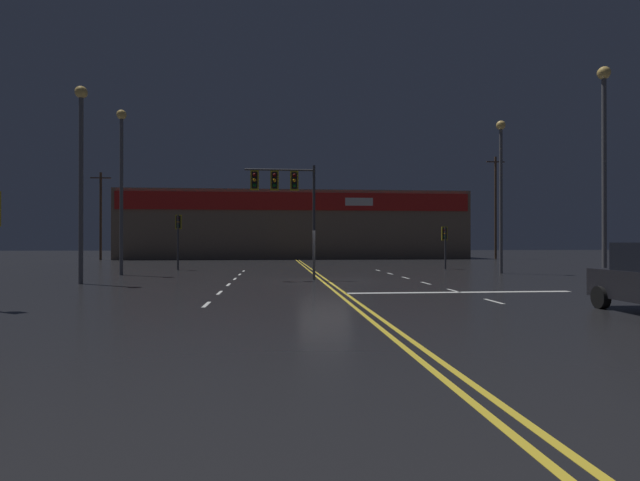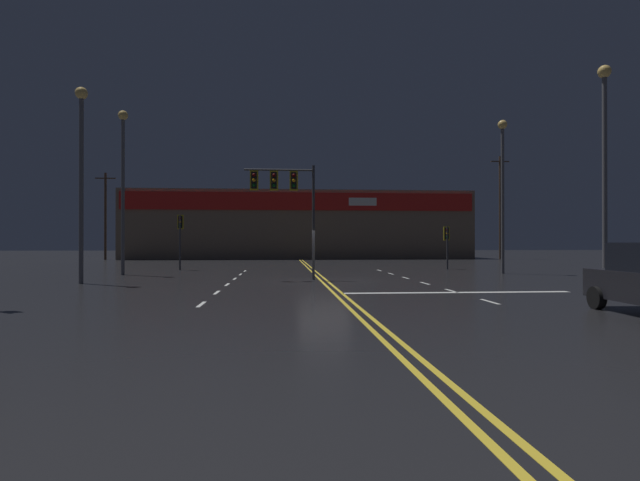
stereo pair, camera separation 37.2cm
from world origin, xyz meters
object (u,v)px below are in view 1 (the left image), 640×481
object	(u,v)px
traffic_signal_median	(285,190)
streetlight_far_right	(121,170)
streetlight_near_left	(501,176)
traffic_signal_corner_northwest	(178,229)
traffic_signal_corner_northeast	(445,238)
streetlight_median_approach	(604,146)
streetlight_far_left	(81,157)

from	to	relation	value
traffic_signal_median	streetlight_far_right	bearing A→B (deg)	153.29
traffic_signal_median	streetlight_near_left	size ratio (longest dim) A/B	0.62
traffic_signal_corner_northwest	streetlight_far_right	distance (m)	6.55
traffic_signal_median	traffic_signal_corner_northeast	distance (m)	15.08
traffic_signal_corner_northwest	streetlight_near_left	xyz separation A→B (m)	(20.44, -5.59, 3.19)
traffic_signal_corner_northwest	streetlight_median_approach	xyz separation A→B (m)	(21.03, -14.36, 3.33)
streetlight_median_approach	streetlight_far_right	xyz separation A→B (m)	(-23.29, 9.19, -0.01)
traffic_signal_median	streetlight_far_right	xyz separation A→B (m)	(-9.36, 4.71, 1.58)
streetlight_median_approach	streetlight_far_right	size ratio (longest dim) A/B	1.00
traffic_signal_corner_northeast	streetlight_far_left	bearing A→B (deg)	-152.44
streetlight_near_left	streetlight_far_left	size ratio (longest dim) A/B	1.04
traffic_signal_corner_northeast	streetlight_far_right	size ratio (longest dim) A/B	0.32
streetlight_far_right	traffic_signal_corner_northeast	bearing A→B (deg)	12.60
traffic_signal_median	streetlight_far_left	world-z (taller)	streetlight_far_left
traffic_signal_median	traffic_signal_corner_northeast	xyz separation A→B (m)	(11.57, 9.39, -2.32)
traffic_signal_corner_northwest	streetlight_median_approach	size ratio (longest dim) A/B	0.40
streetlight_median_approach	streetlight_far_left	size ratio (longest dim) A/B	1.06
traffic_signal_corner_northwest	streetlight_far_left	bearing A→B (deg)	-100.93
traffic_signal_median	streetlight_near_left	world-z (taller)	streetlight_near_left
streetlight_near_left	streetlight_median_approach	distance (m)	8.79
traffic_signal_corner_northeast	streetlight_near_left	size ratio (longest dim) A/B	0.32
traffic_signal_median	streetlight_near_left	bearing A→B (deg)	17.84
traffic_signal_corner_northeast	streetlight_near_left	distance (m)	6.58
traffic_signal_corner_northeast	streetlight_near_left	xyz separation A→B (m)	(1.76, -5.10, 3.77)
streetlight_median_approach	streetlight_far_right	distance (m)	25.03
traffic_signal_corner_northeast	streetlight_median_approach	bearing A→B (deg)	-80.36
traffic_signal_median	streetlight_median_approach	xyz separation A→B (m)	(13.92, -4.48, 1.59)
streetlight_near_left	streetlight_far_left	world-z (taller)	streetlight_near_left
traffic_signal_median	traffic_signal_corner_northeast	world-z (taller)	traffic_signal_median
traffic_signal_corner_northwest	streetlight_far_right	size ratio (longest dim) A/B	0.40
streetlight_far_left	traffic_signal_corner_northeast	bearing A→B (deg)	27.56
traffic_signal_median	streetlight_near_left	xyz separation A→B (m)	(13.33, 4.29, 1.46)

